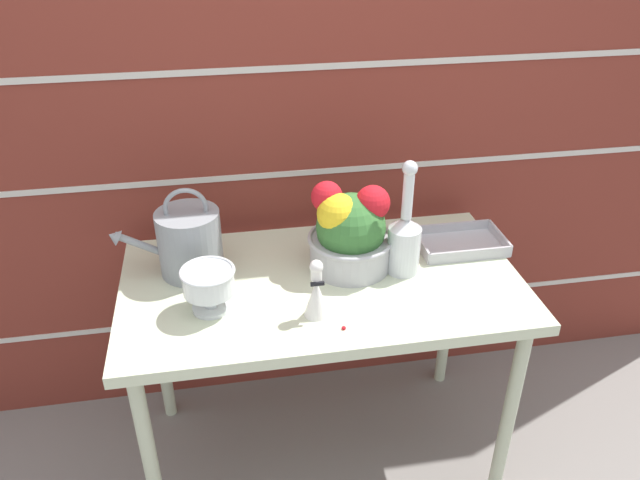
{
  "coord_description": "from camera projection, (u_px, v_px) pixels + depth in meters",
  "views": [
    {
      "loc": [
        -0.28,
        -1.54,
        1.81
      ],
      "look_at": [
        0.0,
        0.03,
        0.86
      ],
      "focal_mm": 35.0,
      "sensor_mm": 36.0,
      "label": 1
    }
  ],
  "objects": [
    {
      "name": "crystal_pedestal_bowl",
      "position": [
        208.0,
        283.0,
        1.72
      ],
      "size": [
        0.15,
        0.15,
        0.13
      ],
      "color": "silver",
      "rests_on": "patio_table"
    },
    {
      "name": "ground_plane",
      "position": [
        322.0,
        448.0,
        2.27
      ],
      "size": [
        12.0,
        12.0,
        0.0
      ],
      "primitive_type": "plane",
      "color": "gray"
    },
    {
      "name": "glass_decanter",
      "position": [
        404.0,
        238.0,
        1.88
      ],
      "size": [
        0.1,
        0.1,
        0.37
      ],
      "color": "silver",
      "rests_on": "patio_table"
    },
    {
      "name": "patio_table",
      "position": [
        322.0,
        300.0,
        1.93
      ],
      "size": [
        1.21,
        0.67,
        0.74
      ],
      "color": "beige",
      "rests_on": "ground_plane"
    },
    {
      "name": "flower_planter",
      "position": [
        350.0,
        231.0,
        1.9
      ],
      "size": [
        0.27,
        0.27,
        0.28
      ],
      "color": "#ADADB2",
      "rests_on": "patio_table"
    },
    {
      "name": "brick_wall",
      "position": [
        299.0,
        118.0,
        2.08
      ],
      "size": [
        3.6,
        0.08,
        2.2
      ],
      "color": "maroon",
      "rests_on": "ground_plane"
    },
    {
      "name": "wire_tray",
      "position": [
        460.0,
        244.0,
        2.06
      ],
      "size": [
        0.28,
        0.19,
        0.04
      ],
      "color": "#B7B7BC",
      "rests_on": "patio_table"
    },
    {
      "name": "fallen_petal",
      "position": [
        344.0,
        328.0,
        1.69
      ],
      "size": [
        0.01,
        0.01,
        0.01
      ],
      "color": "red",
      "rests_on": "patio_table"
    },
    {
      "name": "watering_can",
      "position": [
        189.0,
        241.0,
        1.88
      ],
      "size": [
        0.34,
        0.19,
        0.28
      ],
      "color": "gray",
      "rests_on": "patio_table"
    },
    {
      "name": "figurine_vase",
      "position": [
        316.0,
        293.0,
        1.71
      ],
      "size": [
        0.07,
        0.07,
        0.18
      ],
      "color": "white",
      "rests_on": "patio_table"
    }
  ]
}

